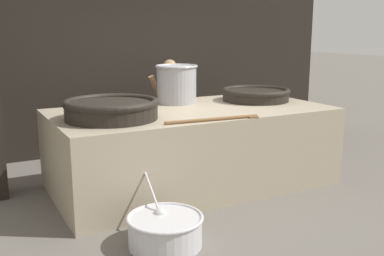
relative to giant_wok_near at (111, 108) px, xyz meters
The scene contains 9 objects.
ground_plane 1.66m from the giant_wok_near, ahead, with size 60.00×60.00×0.00m, color #666059.
back_wall 2.83m from the giant_wok_near, 65.22° to the left, with size 8.15×0.24×3.37m, color black.
hearth_platform 1.35m from the giant_wok_near, ahead, with size 3.66×1.87×1.04m.
giant_wok_near is the anchor object (origin of this frame).
giant_wok_far 2.37m from the giant_wok_near, ahead, with size 1.01×1.01×0.18m.
stock_pot 1.42m from the giant_wok_near, 31.33° to the left, with size 0.60×0.60×0.54m.
stirring_paddle 1.24m from the giant_wok_near, 31.83° to the right, with size 1.17×0.18×0.04m.
cook 2.22m from the giant_wok_near, 46.87° to the left, with size 0.41×0.61×1.61m.
prep_bowl_vegetables 1.64m from the giant_wok_near, 86.63° to the right, with size 0.75×0.98×0.62m.
Camera 1 is at (-2.77, -5.19, 2.05)m, focal length 42.00 mm.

